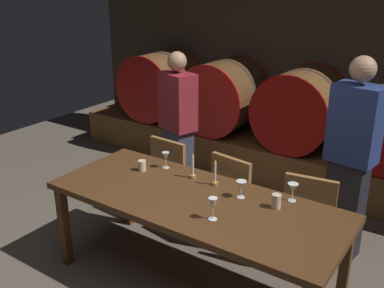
{
  "coord_description": "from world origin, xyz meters",
  "views": [
    {
      "loc": [
        1.72,
        -2.12,
        2.31
      ],
      "look_at": [
        -0.08,
        0.51,
        1.1
      ],
      "focal_mm": 41.65,
      "sensor_mm": 36.0,
      "label": 1
    }
  ],
  "objects_px": {
    "wine_barrel_center": "(301,108)",
    "wine_glass_far_right": "(293,188)",
    "cup_right": "(276,201)",
    "wine_barrel_far_left": "(161,85)",
    "wine_glass_center_right": "(241,186)",
    "guest_right": "(351,159)",
    "chair_left": "(175,175)",
    "guest_left": "(178,128)",
    "wine_glass_far_left": "(166,157)",
    "candle_right": "(215,178)",
    "chair_center": "(237,195)",
    "wine_barrel_left": "(224,95)",
    "chair_right": "(310,217)",
    "cup_left": "(142,166)",
    "wine_glass_center_left": "(213,205)",
    "candle_left": "(193,171)",
    "dining_table": "(195,206)"
  },
  "relations": [
    {
      "from": "wine_barrel_far_left",
      "to": "cup_left",
      "type": "bearing_deg",
      "value": -55.51
    },
    {
      "from": "guest_left",
      "to": "wine_glass_center_left",
      "type": "distance_m",
      "value": 1.78
    },
    {
      "from": "cup_right",
      "to": "wine_barrel_left",
      "type": "bearing_deg",
      "value": 128.46
    },
    {
      "from": "dining_table",
      "to": "wine_glass_center_left",
      "type": "bearing_deg",
      "value": -34.42
    },
    {
      "from": "wine_barrel_center",
      "to": "wine_glass_far_right",
      "type": "relative_size",
      "value": 6.49
    },
    {
      "from": "chair_right",
      "to": "guest_right",
      "type": "distance_m",
      "value": 0.58
    },
    {
      "from": "guest_left",
      "to": "guest_right",
      "type": "height_order",
      "value": "guest_right"
    },
    {
      "from": "cup_right",
      "to": "cup_left",
      "type": "bearing_deg",
      "value": -177.95
    },
    {
      "from": "guest_right",
      "to": "candle_left",
      "type": "bearing_deg",
      "value": 46.17
    },
    {
      "from": "guest_left",
      "to": "wine_glass_center_right",
      "type": "xyz_separation_m",
      "value": [
        1.24,
        -0.9,
        0.04
      ]
    },
    {
      "from": "chair_center",
      "to": "candle_right",
      "type": "relative_size",
      "value": 3.97
    },
    {
      "from": "guest_right",
      "to": "candle_left",
      "type": "xyz_separation_m",
      "value": [
        -1.03,
        -0.79,
        -0.07
      ]
    },
    {
      "from": "cup_right",
      "to": "chair_left",
      "type": "bearing_deg",
      "value": 157.96
    },
    {
      "from": "chair_center",
      "to": "candle_left",
      "type": "distance_m",
      "value": 0.56
    },
    {
      "from": "wine_barrel_center",
      "to": "dining_table",
      "type": "relative_size",
      "value": 0.4
    },
    {
      "from": "wine_barrel_left",
      "to": "cup_left",
      "type": "relative_size",
      "value": 9.95
    },
    {
      "from": "chair_left",
      "to": "guest_right",
      "type": "distance_m",
      "value": 1.63
    },
    {
      "from": "wine_barrel_far_left",
      "to": "chair_left",
      "type": "height_order",
      "value": "wine_barrel_far_left"
    },
    {
      "from": "guest_right",
      "to": "cup_left",
      "type": "relative_size",
      "value": 19.18
    },
    {
      "from": "chair_left",
      "to": "guest_left",
      "type": "xyz_separation_m",
      "value": [
        -0.24,
        0.38,
        0.33
      ]
    },
    {
      "from": "guest_left",
      "to": "wine_glass_center_left",
      "type": "relative_size",
      "value": 9.91
    },
    {
      "from": "wine_barrel_center",
      "to": "candle_left",
      "type": "distance_m",
      "value": 2.01
    },
    {
      "from": "chair_left",
      "to": "guest_left",
      "type": "distance_m",
      "value": 0.56
    },
    {
      "from": "candle_left",
      "to": "cup_right",
      "type": "height_order",
      "value": "candle_left"
    },
    {
      "from": "guest_left",
      "to": "cup_left",
      "type": "bearing_deg",
      "value": 126.2
    },
    {
      "from": "cup_right",
      "to": "wine_barrel_far_left",
      "type": "bearing_deg",
      "value": 142.01
    },
    {
      "from": "dining_table",
      "to": "chair_left",
      "type": "relative_size",
      "value": 2.55
    },
    {
      "from": "dining_table",
      "to": "chair_center",
      "type": "distance_m",
      "value": 0.71
    },
    {
      "from": "chair_right",
      "to": "wine_glass_center_right",
      "type": "height_order",
      "value": "wine_glass_center_right"
    },
    {
      "from": "wine_barrel_left",
      "to": "chair_right",
      "type": "xyz_separation_m",
      "value": [
        1.75,
        -1.59,
        -0.4
      ]
    },
    {
      "from": "candle_right",
      "to": "cup_right",
      "type": "bearing_deg",
      "value": -7.03
    },
    {
      "from": "wine_barrel_far_left",
      "to": "wine_barrel_left",
      "type": "relative_size",
      "value": 1.0
    },
    {
      "from": "wine_glass_center_right",
      "to": "guest_right",
      "type": "bearing_deg",
      "value": 58.05
    },
    {
      "from": "wine_glass_far_left",
      "to": "candle_right",
      "type": "bearing_deg",
      "value": -5.12
    },
    {
      "from": "chair_right",
      "to": "cup_left",
      "type": "xyz_separation_m",
      "value": [
        -1.3,
        -0.53,
        0.32
      ]
    },
    {
      "from": "chair_left",
      "to": "chair_center",
      "type": "height_order",
      "value": "same"
    },
    {
      "from": "wine_glass_far_right",
      "to": "wine_barrel_left",
      "type": "bearing_deg",
      "value": 131.65
    },
    {
      "from": "chair_center",
      "to": "candle_left",
      "type": "xyz_separation_m",
      "value": [
        -0.2,
        -0.4,
        0.33
      ]
    },
    {
      "from": "chair_right",
      "to": "cup_left",
      "type": "bearing_deg",
      "value": 13.82
    },
    {
      "from": "wine_barrel_far_left",
      "to": "wine_barrel_center",
      "type": "distance_m",
      "value": 2.02
    },
    {
      "from": "guest_left",
      "to": "cup_right",
      "type": "distance_m",
      "value": 1.77
    },
    {
      "from": "wine_barrel_left",
      "to": "cup_left",
      "type": "bearing_deg",
      "value": -78.09
    },
    {
      "from": "wine_glass_center_left",
      "to": "cup_right",
      "type": "height_order",
      "value": "wine_glass_center_left"
    },
    {
      "from": "chair_right",
      "to": "wine_barrel_left",
      "type": "bearing_deg",
      "value": -50.6
    },
    {
      "from": "wine_barrel_far_left",
      "to": "guest_right",
      "type": "distance_m",
      "value": 3.17
    },
    {
      "from": "wine_glass_center_right",
      "to": "candle_right",
      "type": "bearing_deg",
      "value": 165.42
    },
    {
      "from": "chair_center",
      "to": "guest_right",
      "type": "distance_m",
      "value": 1.0
    },
    {
      "from": "wine_barrel_far_left",
      "to": "wine_glass_center_right",
      "type": "relative_size",
      "value": 6.7
    },
    {
      "from": "chair_center",
      "to": "candle_left",
      "type": "bearing_deg",
      "value": 71.81
    },
    {
      "from": "wine_glass_far_left",
      "to": "wine_glass_center_left",
      "type": "bearing_deg",
      "value": -32.68
    }
  ]
}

